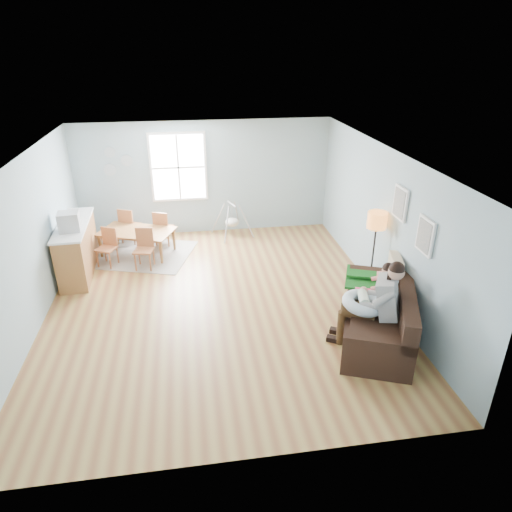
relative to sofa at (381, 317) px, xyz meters
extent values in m
cube|color=brown|center=(-2.51, 1.39, -0.37)|extent=(8.40, 9.40, 0.08)
cube|color=white|center=(-2.51, 1.39, 2.67)|extent=(8.40, 9.40, 0.60)
cube|color=#93AFC1|center=(-2.51, 6.05, 1.02)|extent=(8.40, 0.08, 3.90)
cube|color=#93AFC1|center=(-2.51, -3.27, 1.02)|extent=(8.40, 0.08, 3.90)
cube|color=#93AFC1|center=(1.65, 1.39, 1.02)|extent=(0.08, 9.40, 3.90)
cube|color=white|center=(-3.11, 4.86, 1.32)|extent=(1.32, 0.06, 1.62)
cube|color=white|center=(-3.11, 4.83, 1.32)|extent=(1.20, 0.02, 1.50)
cube|color=white|center=(-3.11, 4.82, 1.32)|extent=(1.20, 0.03, 0.04)
cube|color=white|center=(-3.11, 4.82, 1.32)|extent=(0.04, 0.03, 1.50)
cube|color=white|center=(0.46, -0.11, 1.42)|extent=(0.04, 0.44, 0.54)
cube|color=slate|center=(0.43, -0.11, 1.42)|extent=(0.01, 0.36, 0.46)
cube|color=white|center=(0.46, 0.79, 1.62)|extent=(0.04, 0.44, 0.54)
cube|color=slate|center=(0.43, 0.79, 1.62)|extent=(0.01, 0.36, 0.46)
cylinder|color=#A3B8C4|center=(-4.61, 4.86, 1.72)|extent=(0.24, 0.02, 0.24)
cylinder|color=#A3B8C4|center=(-4.26, 4.86, 1.52)|extent=(0.26, 0.02, 0.26)
cylinder|color=#A3B8C4|center=(-4.66, 4.86, 1.32)|extent=(0.28, 0.02, 0.28)
cube|color=black|center=(-0.06, 0.03, -0.10)|extent=(1.79, 2.53, 0.46)
cube|color=black|center=(0.30, -0.12, 0.37)|extent=(1.07, 2.24, 0.48)
cube|color=black|center=(-0.45, -0.95, 0.22)|extent=(1.01, 0.57, 0.18)
cube|color=black|center=(0.33, 1.00, 0.22)|extent=(1.01, 0.57, 0.18)
cube|color=#166324|center=(0.20, 0.75, 0.26)|extent=(1.31, 1.21, 0.04)
cube|color=tan|center=(0.37, 0.48, 0.52)|extent=(0.29, 0.58, 0.56)
cube|color=gray|center=(-0.11, -0.34, 0.57)|extent=(0.56, 0.60, 0.64)
sphere|color=tan|center=(-0.05, -0.37, 0.99)|extent=(0.24, 0.24, 0.24)
sphere|color=black|center=(-0.05, -0.37, 1.04)|extent=(0.23, 0.23, 0.23)
cylinder|color=#3B2A15|center=(-0.50, -0.25, 0.26)|extent=(0.51, 0.39, 0.17)
cylinder|color=#3B2A15|center=(-0.39, -0.04, 0.26)|extent=(0.51, 0.39, 0.17)
cylinder|color=#3B2A15|center=(-0.71, -0.13, -0.04)|extent=(0.14, 0.14, 0.58)
cylinder|color=#3B2A15|center=(-0.59, 0.07, -0.04)|extent=(0.14, 0.14, 0.58)
cube|color=black|center=(-0.78, -0.09, -0.29)|extent=(0.28, 0.22, 0.08)
cube|color=black|center=(-0.67, 0.12, -0.29)|extent=(0.28, 0.22, 0.08)
torus|color=silver|center=(-0.42, -0.19, 0.41)|extent=(0.86, 0.85, 0.26)
cylinder|color=silver|center=(-0.42, -0.19, 0.49)|extent=(0.22, 0.36, 0.15)
sphere|color=tan|center=(-0.36, -0.01, 0.51)|extent=(0.12, 0.12, 0.12)
cube|color=silver|center=(0.07, 0.21, 0.45)|extent=(0.35, 0.37, 0.41)
sphere|color=tan|center=(0.10, 0.19, 0.73)|extent=(0.19, 0.19, 0.19)
sphere|color=black|center=(0.10, 0.19, 0.76)|extent=(0.19, 0.19, 0.19)
cylinder|color=#F53C81|center=(-0.21, 0.24, 0.26)|extent=(0.35, 0.22, 0.10)
cylinder|color=#F53C81|center=(-0.15, 0.38, 0.26)|extent=(0.35, 0.22, 0.10)
cylinder|color=#F53C81|center=(-0.35, 0.30, 0.07)|extent=(0.09, 0.09, 0.34)
cylinder|color=#F53C81|center=(-0.29, 0.45, 0.07)|extent=(0.09, 0.09, 0.34)
cylinder|color=black|center=(0.29, 1.21, -0.32)|extent=(0.29, 0.29, 0.03)
cylinder|color=black|center=(0.29, 1.21, 0.40)|extent=(0.03, 0.03, 1.46)
cylinder|color=orange|center=(0.29, 1.21, 1.17)|extent=(0.33, 0.33, 0.29)
cube|color=silver|center=(0.19, -0.41, -0.11)|extent=(0.50, 0.47, 0.45)
cube|color=black|center=(0.01, -0.35, -0.11)|extent=(0.12, 0.30, 0.36)
cube|color=#9A958D|center=(-4.11, 3.74, -0.33)|extent=(2.69, 2.33, 0.01)
imported|color=olive|center=(-4.11, 3.74, -0.06)|extent=(1.79, 1.40, 0.55)
cube|color=#975734|center=(-4.69, 3.26, 0.06)|extent=(0.48, 0.48, 0.03)
cube|color=#975734|center=(-4.63, 3.41, 0.28)|extent=(0.33, 0.18, 0.40)
cylinder|color=#975734|center=(-4.89, 3.19, -0.14)|extent=(0.04, 0.04, 0.39)
cylinder|color=#975734|center=(-4.62, 3.06, -0.14)|extent=(0.04, 0.04, 0.39)
cylinder|color=#975734|center=(-4.77, 3.45, -0.14)|extent=(0.04, 0.04, 0.39)
cylinder|color=#975734|center=(-4.50, 3.33, -0.14)|extent=(0.04, 0.04, 0.39)
cube|color=#975734|center=(-3.91, 3.01, 0.08)|extent=(0.44, 0.44, 0.04)
cube|color=#975734|center=(-3.88, 3.18, 0.30)|extent=(0.36, 0.10, 0.42)
cylinder|color=#975734|center=(-4.09, 2.89, -0.13)|extent=(0.04, 0.04, 0.41)
cylinder|color=#975734|center=(-3.79, 2.83, -0.13)|extent=(0.04, 0.04, 0.41)
cylinder|color=#975734|center=(-4.04, 3.19, -0.13)|extent=(0.04, 0.04, 0.41)
cylinder|color=#975734|center=(-3.73, 3.14, -0.13)|extent=(0.04, 0.04, 0.41)
cube|color=#975734|center=(-4.31, 4.47, 0.08)|extent=(0.51, 0.51, 0.04)
cube|color=#975734|center=(-4.38, 4.31, 0.32)|extent=(0.35, 0.18, 0.43)
cylinder|color=#975734|center=(-4.10, 4.55, -0.12)|extent=(0.04, 0.04, 0.42)
cylinder|color=#975734|center=(-4.39, 4.68, -0.12)|extent=(0.04, 0.04, 0.42)
cylinder|color=#975734|center=(-4.23, 4.26, -0.12)|extent=(0.04, 0.04, 0.42)
cylinder|color=#975734|center=(-4.52, 4.39, -0.12)|extent=(0.04, 0.04, 0.42)
cube|color=#975734|center=(-3.53, 4.23, 0.07)|extent=(0.49, 0.49, 0.04)
cube|color=#975734|center=(-3.59, 4.07, 0.30)|extent=(0.35, 0.16, 0.41)
cylinder|color=#975734|center=(-3.33, 4.31, -0.13)|extent=(0.04, 0.04, 0.40)
cylinder|color=#975734|center=(-3.62, 4.42, -0.13)|extent=(0.04, 0.04, 0.40)
cylinder|color=#975734|center=(-3.44, 4.03, -0.13)|extent=(0.04, 0.04, 0.40)
cylinder|color=#975734|center=(-3.73, 4.14, -0.13)|extent=(0.04, 0.04, 0.40)
cube|color=olive|center=(-5.21, 3.03, 0.19)|extent=(0.60, 1.90, 1.04)
cube|color=silver|center=(-5.21, 3.03, 0.72)|extent=(0.64, 1.94, 0.04)
cube|color=#AFAEB3|center=(-5.18, 2.67, 0.92)|extent=(0.42, 0.40, 0.36)
cube|color=black|center=(-5.35, 2.65, 0.92)|extent=(0.05, 0.29, 0.25)
cylinder|color=#AFAEB3|center=(-1.92, 4.49, 0.48)|extent=(0.18, 0.45, 0.04)
ellipsoid|color=beige|center=(-1.92, 4.49, 0.02)|extent=(0.33, 0.33, 0.20)
cylinder|color=#AFAEB3|center=(-1.92, 4.49, 0.25)|extent=(0.01, 0.01, 0.37)
cylinder|color=#AFAEB3|center=(-2.08, 4.17, 0.08)|extent=(0.19, 0.37, 0.81)
cylinder|color=#AFAEB3|center=(-1.59, 4.33, 0.08)|extent=(0.36, 0.21, 0.81)
cylinder|color=#AFAEB3|center=(-2.25, 4.65, 0.08)|extent=(0.36, 0.21, 0.81)
cylinder|color=#AFAEB3|center=(-1.76, 4.82, 0.08)|extent=(0.19, 0.37, 0.81)
camera|label=1|loc=(-2.93, -5.79, 4.00)|focal=32.00mm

